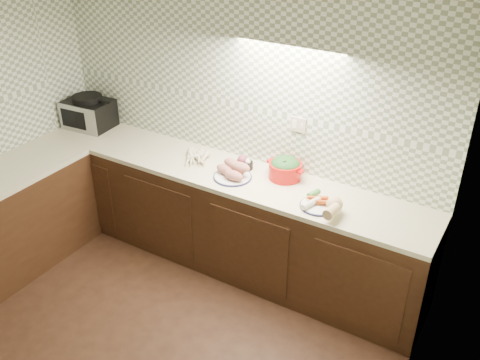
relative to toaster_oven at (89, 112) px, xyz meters
The scene contains 8 objects.
room 2.30m from the toaster_oven, 45.46° to the right, with size 3.60×3.60×2.60m.
counter 1.39m from the toaster_oven, 45.82° to the right, with size 3.60×3.60×0.90m.
toaster_oven is the anchor object (origin of this frame).
parsnip_pile 1.31m from the toaster_oven, ahead, with size 0.37×0.29×0.08m.
sweet_potato_plate 1.73m from the toaster_oven, ahead, with size 0.32×0.31×0.14m.
onion_bowl 1.72m from the toaster_oven, ahead, with size 0.15×0.15×0.12m.
dutch_oven 2.08m from the toaster_oven, ahead, with size 0.34×0.30×0.19m.
veg_plate 2.56m from the toaster_oven, ahead, with size 0.36×0.31×0.13m.
Camera 1 is at (2.16, -1.75, 3.01)m, focal length 40.00 mm.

